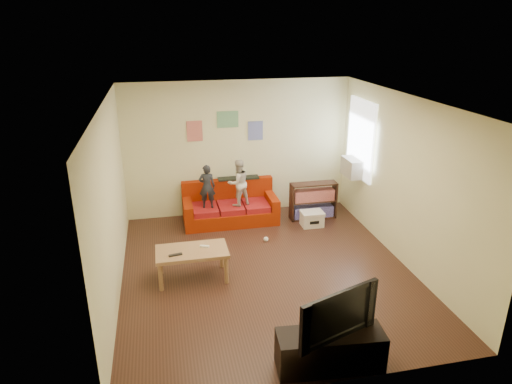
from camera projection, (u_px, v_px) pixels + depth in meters
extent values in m
cube|color=#43261C|center=(266.00, 271.00, 7.30)|extent=(4.50, 5.00, 0.01)
cube|color=white|center=(268.00, 101.00, 6.34)|extent=(4.50, 5.00, 0.01)
cube|color=beige|center=(238.00, 149.00, 9.11)|extent=(4.50, 0.01, 2.70)
cube|color=beige|center=(326.00, 279.00, 4.53)|extent=(4.50, 0.01, 2.70)
cube|color=beige|center=(111.00, 204.00, 6.38)|extent=(0.01, 5.00, 2.70)
cube|color=beige|center=(405.00, 181.00, 7.26)|extent=(0.01, 5.00, 2.70)
cube|color=#942104|center=(230.00, 215.00, 9.03)|extent=(1.83, 0.82, 0.27)
cube|color=#942104|center=(227.00, 191.00, 9.19)|extent=(1.83, 0.16, 0.50)
cube|color=#942104|center=(188.00, 207.00, 8.77)|extent=(0.16, 0.82, 0.23)
cube|color=#942104|center=(271.00, 200.00, 9.10)|extent=(0.16, 0.82, 0.23)
cube|color=maroon|center=(205.00, 209.00, 8.80)|extent=(0.47, 0.62, 0.11)
cube|color=maroon|center=(231.00, 207.00, 8.90)|extent=(0.47, 0.62, 0.11)
cube|color=maroon|center=(256.00, 205.00, 9.00)|extent=(0.47, 0.62, 0.11)
cube|color=black|center=(238.00, 178.00, 9.14)|extent=(0.82, 0.20, 0.04)
imported|color=#20232A|center=(207.00, 186.00, 8.61)|extent=(0.34, 0.25, 0.85)
imported|color=beige|center=(238.00, 183.00, 8.72)|extent=(0.54, 0.48, 0.92)
cube|color=#AC7E53|center=(192.00, 252.00, 6.92)|extent=(1.09, 0.60, 0.05)
cylinder|color=#AC7E53|center=(161.00, 277.00, 6.69)|extent=(0.07, 0.07, 0.43)
cylinder|color=#AC7E53|center=(226.00, 270.00, 6.88)|extent=(0.07, 0.07, 0.43)
cylinder|color=#AC7E53|center=(160.00, 261.00, 7.14)|extent=(0.07, 0.07, 0.43)
cylinder|color=#AC7E53|center=(222.00, 255.00, 7.33)|extent=(0.07, 0.07, 0.43)
cube|color=black|center=(175.00, 255.00, 6.75)|extent=(0.20, 0.08, 0.02)
cube|color=white|center=(205.00, 246.00, 6.99)|extent=(0.14, 0.09, 0.03)
cube|color=#341D14|center=(292.00, 202.00, 9.03)|extent=(0.03, 0.28, 0.74)
cube|color=#341D14|center=(334.00, 199.00, 9.21)|extent=(0.03, 0.28, 0.74)
cube|color=#341D14|center=(312.00, 217.00, 9.25)|extent=(0.93, 0.28, 0.03)
cube|color=#341D14|center=(314.00, 184.00, 9.00)|extent=(0.93, 0.28, 0.03)
cube|color=#341D14|center=(313.00, 201.00, 9.12)|extent=(0.87, 0.28, 0.02)
cube|color=#423F8C|center=(313.00, 211.00, 9.21)|extent=(0.82, 0.23, 0.22)
cube|color=brown|center=(313.00, 195.00, 9.08)|extent=(0.82, 0.23, 0.22)
cube|color=white|center=(361.00, 139.00, 8.66)|extent=(0.04, 1.08, 1.48)
cube|color=#B7B2A3|center=(353.00, 167.00, 8.84)|extent=(0.28, 0.55, 0.35)
cube|color=#D87266|center=(195.00, 131.00, 8.78)|extent=(0.30, 0.01, 0.40)
cube|color=#72B27F|center=(228.00, 119.00, 8.84)|extent=(0.42, 0.01, 0.32)
cube|color=#727FCC|center=(255.00, 131.00, 9.04)|extent=(0.30, 0.01, 0.38)
cube|color=white|center=(312.00, 220.00, 8.85)|extent=(0.41, 0.31, 0.24)
cube|color=white|center=(312.00, 213.00, 8.79)|extent=(0.43, 0.33, 0.05)
cube|color=black|center=(315.00, 223.00, 8.70)|extent=(0.18, 0.00, 0.06)
cube|color=black|center=(330.00, 350.00, 5.20)|extent=(1.25, 0.51, 0.46)
imported|color=black|center=(333.00, 311.00, 5.01)|extent=(1.04, 0.49, 0.61)
sphere|color=white|center=(266.00, 239.00, 8.24)|extent=(0.10, 0.10, 0.09)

